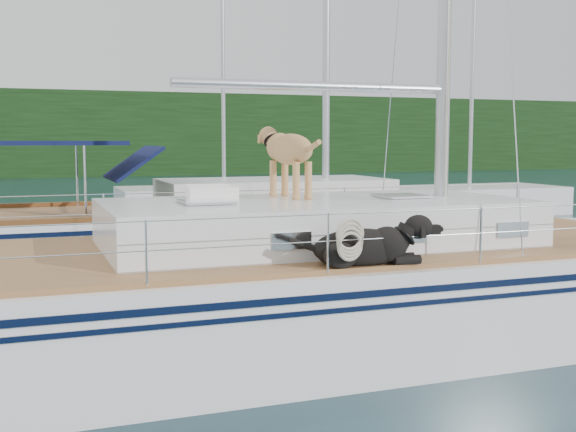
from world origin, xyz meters
name	(u,v)px	position (x,y,z in m)	size (l,w,h in m)	color
ground	(256,348)	(0.00, 0.00, 0.00)	(120.00, 120.00, 0.00)	black
tree_line	(59,134)	(0.00, 45.00, 3.00)	(90.00, 3.00, 6.00)	black
shore_bank	(59,168)	(0.00, 46.20, 0.60)	(92.00, 1.00, 1.20)	#595147
main_sailboat	(263,293)	(0.10, 0.00, 0.68)	(12.00, 3.83, 14.01)	white
neighbor_sailboat	(226,232)	(1.37, 6.32, 0.63)	(11.00, 3.50, 13.30)	white
bg_boat_center	(224,201)	(4.00, 16.00, 0.45)	(7.20, 3.00, 11.65)	white
bg_boat_east	(469,201)	(12.00, 13.00, 0.46)	(6.40, 3.00, 11.65)	white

